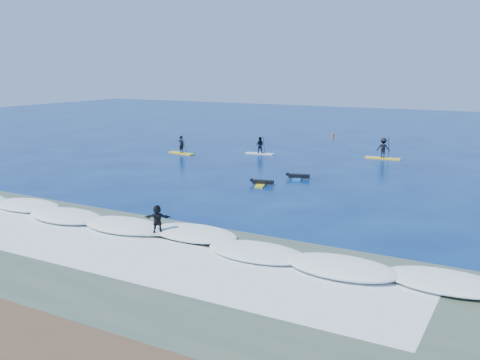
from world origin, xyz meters
The scene contains 11 objects.
ground centered at (0.00, 0.00, 0.00)m, with size 160.00×160.00×0.00m, color #04174C.
shallow_water centered at (0.00, -14.00, 0.01)m, with size 90.00×13.00×0.01m, color #394E40.
breaking_wave centered at (0.00, -10.00, 0.00)m, with size 40.00×6.00×0.30m, color white.
whitewater centered at (0.00, -13.00, 0.00)m, with size 34.00×5.00×0.02m, color silver.
sup_paddler_left centered at (-10.77, 11.81, 0.64)m, with size 3.00×1.20×2.05m.
sup_paddler_center centered at (-3.95, 15.36, 0.73)m, with size 2.87×1.15×1.96m.
sup_paddler_right centered at (7.27, 18.49, 0.88)m, with size 3.25×1.02×2.25m.
prone_paddler_near centered at (2.52, 3.02, 0.16)m, with size 1.76×2.30×0.47m.
prone_paddler_far centered at (3.95, 6.25, 0.16)m, with size 1.82×2.39×0.48m.
wave_surfer centered at (3.44, -10.32, 0.85)m, with size 2.12×1.52×1.52m.
marker_buoy centered at (-1.90, 30.64, 0.31)m, with size 0.29×0.29×0.70m.
Camera 1 is at (19.50, -30.66, 8.36)m, focal length 40.00 mm.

